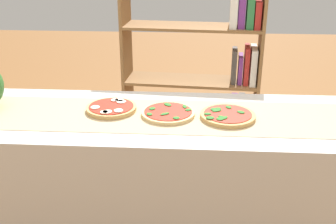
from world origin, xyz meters
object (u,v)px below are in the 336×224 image
object	(u,v)px
pizza_spinach_1	(168,113)
bookshelf	(211,88)
pizza_spinach_2	(227,115)
pizza_mozzarella_0	(111,108)

from	to	relation	value
pizza_spinach_1	bookshelf	size ratio (longest dim) A/B	0.17
bookshelf	pizza_spinach_2	bearing A→B (deg)	-87.91
pizza_mozzarella_0	pizza_spinach_1	size ratio (longest dim) A/B	0.96
pizza_mozzarella_0	bookshelf	xyz separation A→B (m)	(0.51, 0.88, -0.21)
pizza_mozzarella_0	pizza_spinach_1	distance (m)	0.27
pizza_spinach_1	bookshelf	xyz separation A→B (m)	(0.24, 0.92, -0.20)
pizza_mozzarella_0	pizza_spinach_1	bearing A→B (deg)	-7.77
pizza_spinach_1	bookshelf	world-z (taller)	bookshelf
bookshelf	pizza_mozzarella_0	bearing A→B (deg)	-119.96
pizza_spinach_2	bookshelf	world-z (taller)	bookshelf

